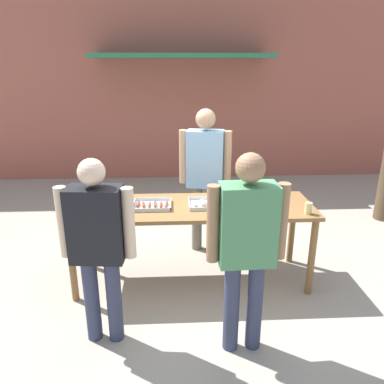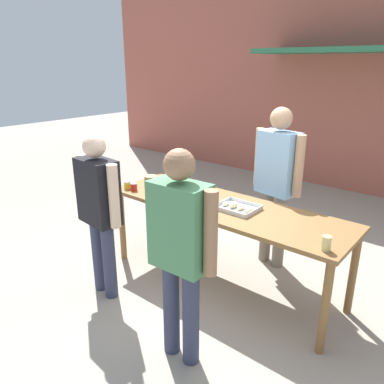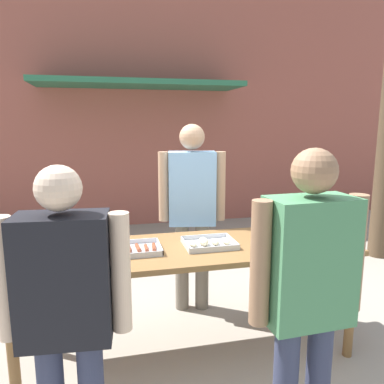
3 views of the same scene
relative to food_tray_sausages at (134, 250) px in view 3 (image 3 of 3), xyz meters
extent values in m
plane|color=#A39989|center=(0.41, 0.01, -0.89)|extent=(24.00, 24.00, 0.00)
cube|color=#A85647|center=(0.41, 4.01, 1.36)|extent=(12.00, 0.12, 4.50)
cube|color=#2D704C|center=(0.41, 3.46, 1.51)|extent=(3.20, 1.00, 0.08)
cube|color=brown|center=(0.41, 0.01, -0.03)|extent=(2.53, 0.79, 0.04)
cylinder|color=brown|center=(-0.79, -0.32, -0.47)|extent=(0.07, 0.07, 0.84)
cylinder|color=brown|center=(1.61, -0.32, -0.47)|extent=(0.07, 0.07, 0.84)
cylinder|color=brown|center=(-0.79, 0.34, -0.47)|extent=(0.07, 0.07, 0.84)
cylinder|color=brown|center=(1.61, 0.34, -0.47)|extent=(0.07, 0.07, 0.84)
cube|color=silver|center=(0.00, 0.00, -0.01)|extent=(0.39, 0.32, 0.01)
cube|color=silver|center=(0.00, -0.15, 0.01)|extent=(0.39, 0.01, 0.03)
cube|color=silver|center=(0.00, 0.15, 0.01)|extent=(0.39, 0.01, 0.03)
cube|color=silver|center=(-0.19, 0.00, 0.01)|extent=(0.01, 0.32, 0.03)
cube|color=silver|center=(0.19, 0.00, 0.01)|extent=(0.01, 0.32, 0.03)
cylinder|color=brown|center=(-0.15, 0.00, 0.01)|extent=(0.04, 0.11, 0.03)
cylinder|color=brown|center=(-0.09, 0.00, 0.01)|extent=(0.04, 0.12, 0.03)
cylinder|color=brown|center=(-0.03, 0.01, 0.01)|extent=(0.02, 0.12, 0.02)
cylinder|color=brown|center=(0.03, 0.00, 0.01)|extent=(0.04, 0.14, 0.03)
cylinder|color=brown|center=(0.09, -0.01, 0.01)|extent=(0.03, 0.13, 0.03)
cylinder|color=brown|center=(0.15, -0.01, 0.01)|extent=(0.04, 0.14, 0.03)
cube|color=silver|center=(0.57, 0.00, -0.01)|extent=(0.38, 0.31, 0.01)
cube|color=silver|center=(0.57, -0.15, 0.01)|extent=(0.38, 0.01, 0.03)
cube|color=silver|center=(0.57, 0.15, 0.01)|extent=(0.38, 0.01, 0.03)
cube|color=silver|center=(0.38, 0.00, 0.01)|extent=(0.01, 0.31, 0.03)
cube|color=silver|center=(0.76, 0.00, 0.01)|extent=(0.01, 0.31, 0.03)
ellipsoid|color=beige|center=(0.44, 0.00, 0.01)|extent=(0.06, 0.12, 0.04)
ellipsoid|color=beige|center=(0.53, 0.00, 0.02)|extent=(0.07, 0.12, 0.06)
ellipsoid|color=beige|center=(0.61, 0.00, 0.02)|extent=(0.06, 0.11, 0.04)
ellipsoid|color=beige|center=(0.70, -0.01, 0.02)|extent=(0.06, 0.12, 0.04)
cylinder|color=gold|center=(-0.72, -0.27, 0.03)|extent=(0.07, 0.07, 0.08)
cylinder|color=#B2B2B7|center=(-0.72, -0.27, 0.07)|extent=(0.07, 0.07, 0.01)
cylinder|color=#B22319|center=(-0.62, -0.26, 0.03)|extent=(0.07, 0.07, 0.08)
cylinder|color=#B2B2B7|center=(-0.62, -0.26, 0.07)|extent=(0.07, 0.07, 0.01)
cylinder|color=#DBC67A|center=(1.54, -0.27, 0.04)|extent=(0.07, 0.07, 0.12)
cylinder|color=#756B5B|center=(0.51, 0.73, -0.46)|extent=(0.13, 0.13, 0.86)
cylinder|color=#756B5B|center=(0.70, 0.69, -0.46)|extent=(0.13, 0.13, 0.86)
cube|color=#84B2DB|center=(0.60, 0.71, 0.31)|extent=(0.47, 0.31, 0.68)
sphere|color=tan|center=(0.60, 0.71, 0.78)|extent=(0.23, 0.23, 0.23)
cylinder|color=tan|center=(0.34, 0.76, 0.33)|extent=(0.10, 0.10, 0.65)
cylinder|color=tan|center=(0.86, 0.66, 0.33)|extent=(0.10, 0.10, 0.65)
cube|color=black|center=(-0.39, -0.90, 0.19)|extent=(0.44, 0.27, 0.62)
sphere|color=beige|center=(-0.39, -0.90, 0.62)|extent=(0.21, 0.21, 0.21)
cylinder|color=beige|center=(-0.13, -0.92, 0.21)|extent=(0.10, 0.10, 0.58)
cylinder|color=beige|center=(-0.65, -0.87, 0.21)|extent=(0.10, 0.10, 0.58)
cube|color=#478456|center=(0.78, -1.06, 0.24)|extent=(0.44, 0.25, 0.64)
sphere|color=#936B4C|center=(0.78, -1.06, 0.69)|extent=(0.22, 0.22, 0.22)
cylinder|color=#936B4C|center=(1.04, -1.05, 0.25)|extent=(0.10, 0.10, 0.61)
cylinder|color=#936B4C|center=(0.51, -1.07, 0.25)|extent=(0.10, 0.10, 0.61)
camera|label=1|loc=(0.23, -3.62, 1.40)|focal=35.00mm
camera|label=2|loc=(2.38, -2.85, 1.33)|focal=35.00mm
camera|label=3|loc=(-0.19, -2.63, 0.91)|focal=35.00mm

